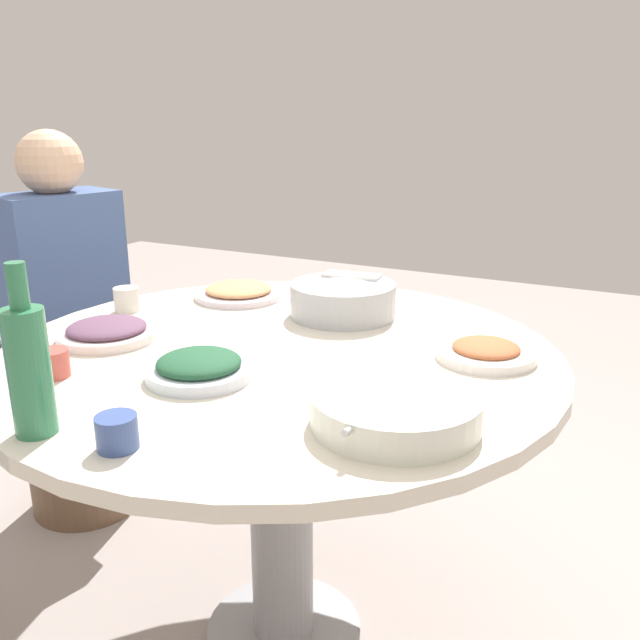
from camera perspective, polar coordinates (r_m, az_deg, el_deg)
The scene contains 14 objects.
ground at distance 1.89m, azimuth -3.07°, elevation -25.15°, with size 8.00×8.00×0.00m, color #A19691.
round_dining_table at distance 1.54m, azimuth -3.44°, elevation -7.94°, with size 1.23×1.23×0.77m.
rice_bowl at distance 1.70m, azimuth 1.95°, elevation 1.81°, with size 0.27×0.27×0.09m.
soup_bowl at distance 1.13m, azimuth 6.42°, elevation -7.55°, with size 0.31×0.28×0.06m.
dish_tofu_braise at distance 1.46m, azimuth 13.87°, elevation -2.61°, with size 0.21×0.21×0.04m.
dish_greens at distance 1.33m, azimuth -10.20°, elevation -3.96°, with size 0.21×0.21×0.05m.
dish_eggplant at distance 1.61m, azimuth -17.60°, elevation -0.91°, with size 0.22×0.22×0.05m.
dish_shrimp at distance 1.89m, azimuth -6.90°, elevation 2.39°, with size 0.24×0.24×0.04m.
green_bottle at distance 1.16m, azimuth -23.45°, elevation -3.67°, with size 0.07×0.07×0.28m.
tea_cup_near at distance 1.09m, azimuth -16.83°, elevation -9.10°, with size 0.06×0.06×0.05m, color #3A5191.
tea_cup_far at distance 1.81m, azimuth -16.08°, elevation 1.68°, with size 0.06×0.06×0.06m, color silver.
tea_cup_side at distance 1.42m, azimuth -21.71°, elevation -3.43°, with size 0.06×0.06×0.05m, color #C95046.
stool_for_diner_right at distance 2.38m, azimuth -19.51°, elevation -9.65°, with size 0.35×0.35×0.46m, color brown.
diner_right at distance 2.20m, azimuth -20.94°, elevation 3.26°, with size 0.39×0.41×0.76m.
Camera 1 is at (-1.19, -0.71, 1.27)m, focal length 37.77 mm.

